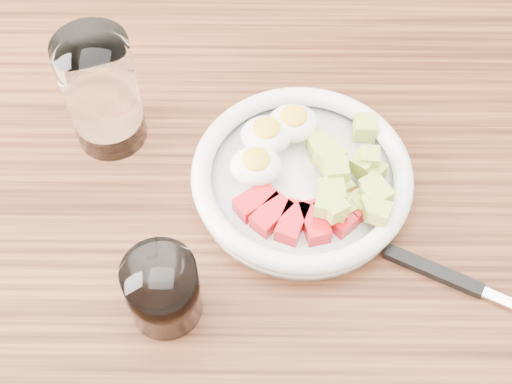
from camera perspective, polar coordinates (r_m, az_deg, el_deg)
dining_table at (r=0.87m, az=0.66°, el=-5.22°), size 1.50×0.90×0.77m
bowl at (r=0.78m, az=3.73°, el=1.34°), size 0.24×0.24×0.06m
fork at (r=0.77m, az=16.07°, el=-6.97°), size 0.21×0.11×0.01m
water_glass at (r=0.81m, az=-12.25°, el=7.76°), size 0.08×0.08×0.15m
coffee_glass at (r=0.70m, az=-7.47°, el=-7.81°), size 0.07×0.07×0.08m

